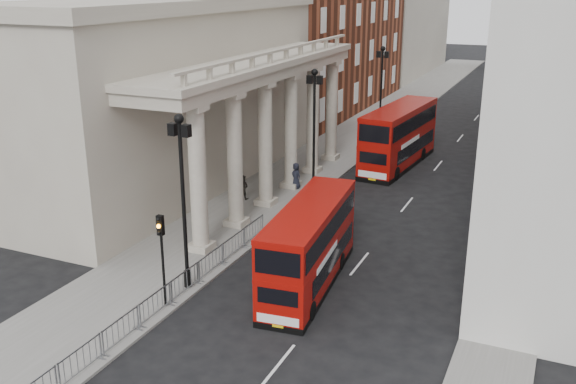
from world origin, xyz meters
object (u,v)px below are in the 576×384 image
(lamp_post_mid, at_px, (314,122))
(bus_near, at_px, (310,244))
(lamp_post_north, at_px, (381,87))
(pedestrian_a, at_px, (265,186))
(traffic_light, at_px, (161,244))
(pedestrian_b, at_px, (243,187))
(lamp_post_south, at_px, (183,191))
(bus_far, at_px, (399,135))
(pedestrian_c, at_px, (296,176))

(lamp_post_mid, bearing_deg, bus_near, -68.94)
(lamp_post_north, bearing_deg, pedestrian_a, -97.31)
(traffic_light, height_order, pedestrian_b, traffic_light)
(lamp_post_north, xyz_separation_m, traffic_light, (0.10, -34.02, -1.80))
(lamp_post_south, height_order, bus_far, lamp_post_south)
(traffic_light, relative_size, bus_far, 0.39)
(bus_far, xyz_separation_m, pedestrian_b, (-7.21, -12.36, -1.51))
(lamp_post_north, height_order, pedestrian_a, lamp_post_north)
(traffic_light, bearing_deg, lamp_post_south, 92.84)
(pedestrian_a, bearing_deg, pedestrian_c, 55.13)
(bus_near, distance_m, pedestrian_b, 13.00)
(lamp_post_south, xyz_separation_m, pedestrian_a, (-2.39, 13.34, -4.03))
(lamp_post_south, distance_m, lamp_post_mid, 16.00)
(pedestrian_b, distance_m, pedestrian_c, 4.16)
(lamp_post_south, xyz_separation_m, pedestrian_b, (-3.56, 12.35, -3.98))
(lamp_post_north, xyz_separation_m, pedestrian_c, (-1.25, -16.18, -3.87))
(lamp_post_north, bearing_deg, traffic_light, -89.83)
(lamp_post_north, height_order, traffic_light, lamp_post_north)
(pedestrian_c, bearing_deg, bus_near, -43.16)
(lamp_post_south, bearing_deg, pedestrian_b, 106.05)
(lamp_post_north, relative_size, pedestrian_c, 4.53)
(lamp_post_mid, xyz_separation_m, bus_near, (5.11, -13.27, -2.82))
(lamp_post_south, height_order, traffic_light, lamp_post_south)
(bus_near, relative_size, pedestrian_b, 5.81)
(bus_far, relative_size, pedestrian_c, 5.98)
(bus_near, bearing_deg, traffic_light, -142.31)
(bus_near, distance_m, pedestrian_a, 13.05)
(lamp_post_north, relative_size, traffic_light, 1.93)
(lamp_post_mid, height_order, bus_near, lamp_post_mid)
(lamp_post_south, distance_m, traffic_light, 2.71)
(traffic_light, bearing_deg, pedestrian_a, 99.23)
(pedestrian_c, bearing_deg, pedestrian_b, -102.73)
(lamp_post_south, relative_size, traffic_light, 1.93)
(pedestrian_c, bearing_deg, traffic_light, -64.76)
(bus_near, bearing_deg, pedestrian_b, 126.20)
(pedestrian_c, bearing_deg, bus_far, 82.03)
(lamp_post_south, xyz_separation_m, bus_near, (5.11, 2.73, -2.82))
(lamp_post_south, bearing_deg, pedestrian_a, 100.18)
(traffic_light, height_order, bus_far, bus_far)
(lamp_post_mid, xyz_separation_m, pedestrian_b, (-3.56, -3.65, -3.98))
(lamp_post_south, relative_size, bus_near, 0.88)
(lamp_post_north, bearing_deg, lamp_post_south, -90.00)
(lamp_post_south, relative_size, bus_far, 0.76)
(pedestrian_c, bearing_deg, lamp_post_south, -64.57)
(lamp_post_mid, height_order, bus_far, lamp_post_mid)
(bus_near, height_order, pedestrian_c, bus_near)
(lamp_post_mid, height_order, lamp_post_north, same)
(pedestrian_b, bearing_deg, bus_far, -119.03)
(lamp_post_south, xyz_separation_m, traffic_light, (0.10, -2.02, -1.80))
(traffic_light, xyz_separation_m, bus_near, (5.01, 4.75, -1.01))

